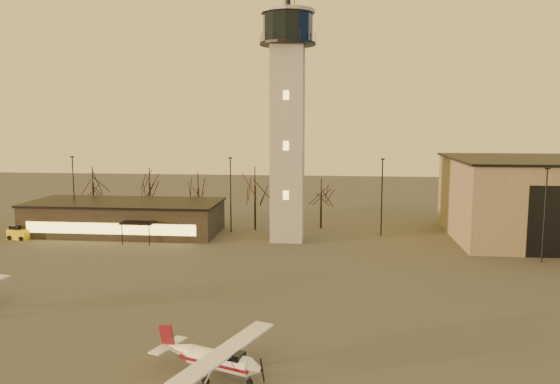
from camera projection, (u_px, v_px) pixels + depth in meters
The scene contains 7 objects.
ground at pixel (250, 330), 39.37m from camera, with size 220.00×220.00×0.00m, color #43413E.
control_tower at pixel (288, 110), 66.79m from camera, with size 6.80×6.80×32.60m.
terminal at pixel (125, 217), 72.86m from camera, with size 25.40×12.20×4.30m.
light_poles at pixel (292, 197), 69.17m from camera, with size 58.50×12.25×10.14m.
tree_row at pixel (199, 184), 78.59m from camera, with size 37.20×9.20×8.80m.
cessna_front at pixel (221, 364), 31.95m from camera, with size 7.79×9.48×2.67m.
service_cart at pixel (19, 234), 69.39m from camera, with size 3.01×2.22×1.76m.
Camera 1 is at (6.03, -37.28, 15.13)m, focal length 35.00 mm.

